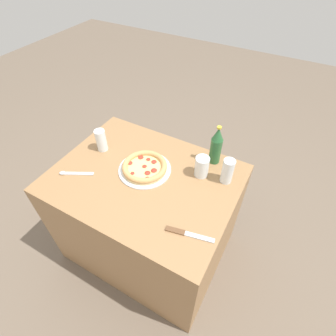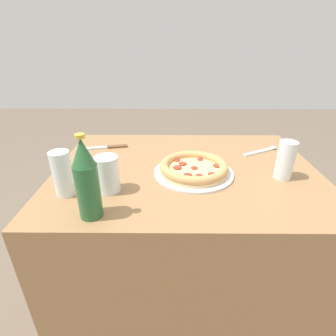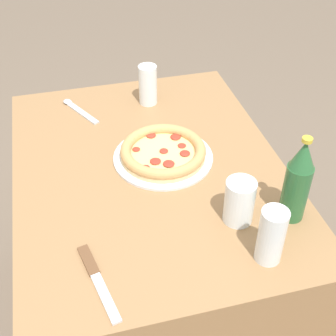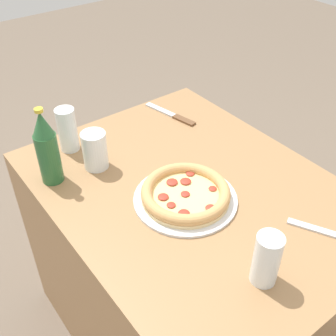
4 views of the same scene
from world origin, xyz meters
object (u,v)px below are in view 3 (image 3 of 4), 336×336
at_px(spoon, 77,109).
at_px(glass_iced_tea, 271,238).
at_px(pizza_veggie, 163,153).
at_px(glass_red_wine, 148,87).
at_px(beer_bottle, 298,181).
at_px(glass_water, 239,203).
at_px(knife, 97,278).

bearing_deg(spoon, glass_iced_tea, 25.62).
height_order(pizza_veggie, glass_red_wine, glass_red_wine).
height_order(glass_red_wine, beer_bottle, beer_bottle).
bearing_deg(spoon, glass_red_wine, 86.68).
bearing_deg(glass_water, knife, -75.12).
height_order(glass_iced_tea, glass_water, glass_iced_tea).
relative_size(glass_red_wine, knife, 0.61).
distance_m(beer_bottle, knife, 0.53).
bearing_deg(glass_water, pizza_veggie, -157.14).
bearing_deg(glass_iced_tea, pizza_veggie, -161.25).
height_order(glass_red_wine, glass_water, glass_red_wine).
distance_m(glass_iced_tea, knife, 0.40).
xyz_separation_m(glass_red_wine, spoon, (-0.01, -0.25, -0.06)).
relative_size(glass_red_wine, glass_water, 1.14).
xyz_separation_m(pizza_veggie, knife, (0.39, -0.25, -0.02)).
relative_size(pizza_veggie, glass_red_wine, 2.13).
bearing_deg(glass_iced_tea, beer_bottle, 134.98).
bearing_deg(beer_bottle, knife, -81.33).
distance_m(glass_red_wine, knife, 0.76).
relative_size(beer_bottle, spoon, 1.36).
bearing_deg(pizza_veggie, knife, -32.81).
relative_size(pizza_veggie, knife, 1.30).
xyz_separation_m(knife, spoon, (-0.72, 0.03, 0.00)).
xyz_separation_m(glass_red_wine, beer_bottle, (0.63, 0.23, 0.05)).
bearing_deg(pizza_veggie, glass_iced_tea, 18.75).
relative_size(glass_red_wine, beer_bottle, 0.57).
xyz_separation_m(glass_red_wine, glass_iced_tea, (0.74, 0.12, 0.00)).
distance_m(pizza_veggie, glass_iced_tea, 0.45).
distance_m(glass_red_wine, beer_bottle, 0.67).
bearing_deg(knife, glass_iced_tea, 84.72).
xyz_separation_m(glass_iced_tea, glass_water, (-0.14, -0.02, -0.01)).
distance_m(glass_water, knife, 0.39).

